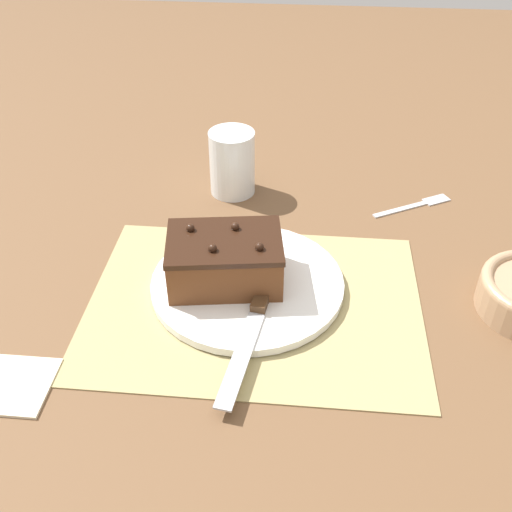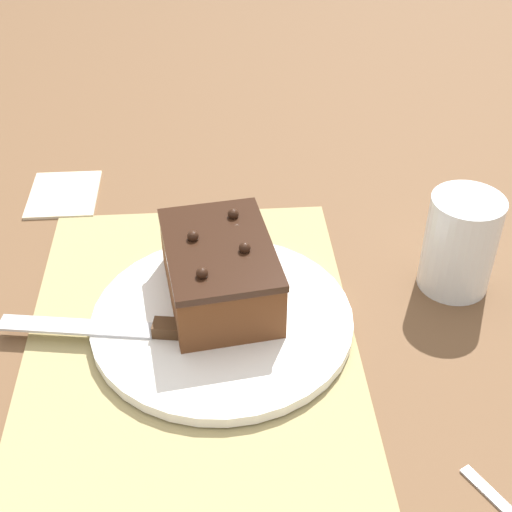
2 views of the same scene
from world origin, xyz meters
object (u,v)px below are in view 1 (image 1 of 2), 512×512
at_px(cake_plate, 247,283).
at_px(serving_knife, 257,313).
at_px(drinking_glass, 232,163).
at_px(chocolate_cake, 225,259).
at_px(dessert_fork, 418,204).

distance_m(cake_plate, serving_knife, 0.08).
bearing_deg(drinking_glass, chocolate_cake, -85.11).
relative_size(chocolate_cake, dessert_fork, 1.24).
bearing_deg(chocolate_cake, drinking_glass, 94.89).
bearing_deg(drinking_glass, dessert_fork, -3.17).
distance_m(drinking_glass, dessert_fork, 0.33).
bearing_deg(chocolate_cake, serving_knife, -54.65).
bearing_deg(chocolate_cake, dessert_fork, 39.18).
distance_m(cake_plate, drinking_glass, 0.27).
xyz_separation_m(cake_plate, chocolate_cake, (-0.03, -0.00, 0.04)).
xyz_separation_m(chocolate_cake, dessert_fork, (0.30, 0.25, -0.05)).
xyz_separation_m(cake_plate, serving_knife, (0.02, -0.07, 0.01)).
height_order(chocolate_cake, drinking_glass, drinking_glass).
distance_m(chocolate_cake, drinking_glass, 0.26).
height_order(cake_plate, serving_knife, serving_knife).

